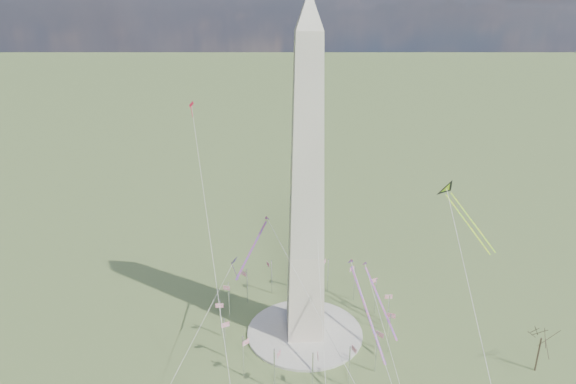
{
  "coord_description": "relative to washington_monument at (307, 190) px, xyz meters",
  "views": [
    {
      "loc": [
        -11.24,
        -134.22,
        98.29
      ],
      "look_at": [
        -5.27,
        0.0,
        47.52
      ],
      "focal_mm": 32.0,
      "sensor_mm": 36.0,
      "label": 1
    }
  ],
  "objects": [
    {
      "name": "kite_streamer_right",
      "position": [
        21.08,
        -1.41,
        -31.83
      ],
      "size": [
        7.57,
        21.1,
        14.89
      ],
      "rotation": [
        0.0,
        0.0,
        3.44
      ],
      "color": "red",
      "rests_on": "ground"
    },
    {
      "name": "plaza",
      "position": [
        0.0,
        0.0,
        -47.55
      ],
      "size": [
        36.0,
        36.0,
        0.8
      ],
      "primitive_type": "cylinder",
      "color": "#B2AFA2",
      "rests_on": "ground"
    },
    {
      "name": "kite_small_white",
      "position": [
        3.86,
        47.25,
        26.14
      ],
      "size": [
        1.42,
        2.11,
        4.49
      ],
      "rotation": [
        0.0,
        0.0,
        2.51
      ],
      "color": "silver",
      "rests_on": "ground"
    },
    {
      "name": "flagpole_ring",
      "position": [
        -0.0,
        -0.0,
        -40.68
      ],
      "size": [
        54.4,
        54.4,
        13.0
      ],
      "color": "white",
      "rests_on": "ground"
    },
    {
      "name": "kite_streamer_mid",
      "position": [
        -14.54,
        0.16,
        -15.38
      ],
      "size": [
        10.02,
        16.51,
        12.59
      ],
      "rotation": [
        0.0,
        0.0,
        2.63
      ],
      "color": "red",
      "rests_on": "ground"
    },
    {
      "name": "washington_monument",
      "position": [
        0.0,
        0.0,
        0.0
      ],
      "size": [
        15.56,
        15.56,
        100.0
      ],
      "color": "beige",
      "rests_on": "plaza"
    },
    {
      "name": "kite_diamond_purple",
      "position": [
        -21.65,
        7.96,
        -26.95
      ],
      "size": [
        2.03,
        2.91,
        8.58
      ],
      "rotation": [
        0.0,
        0.0,
        2.43
      ],
      "color": "#3A1B7B",
      "rests_on": "ground"
    },
    {
      "name": "tree_near",
      "position": [
        63.65,
        -19.87,
        -36.29
      ],
      "size": [
        9.34,
        9.34,
        16.35
      ],
      "color": "#453D2A",
      "rests_on": "ground"
    },
    {
      "name": "kite_streamer_left",
      "position": [
        13.14,
        -19.28,
        -22.04
      ],
      "size": [
        6.86,
        24.11,
        16.78
      ],
      "rotation": [
        0.0,
        0.0,
        3.37
      ],
      "color": "red",
      "rests_on": "ground"
    },
    {
      "name": "kite_small_red",
      "position": [
        -35.05,
        31.31,
        17.95
      ],
      "size": [
        1.82,
        1.75,
        5.17
      ],
      "rotation": [
        0.0,
        0.0,
        3.1
      ],
      "color": "red",
      "rests_on": "ground"
    },
    {
      "name": "ground",
      "position": [
        0.0,
        0.0,
        -47.95
      ],
      "size": [
        2000.0,
        2000.0,
        0.0
      ],
      "primitive_type": "plane",
      "color": "#4B6331",
      "rests_on": "ground"
    },
    {
      "name": "kite_delta_black",
      "position": [
        41.57,
        2.22,
        -2.17
      ],
      "size": [
        14.23,
        19.63,
        16.62
      ],
      "rotation": [
        0.0,
        0.0,
        3.67
      ],
      "color": "black",
      "rests_on": "ground"
    }
  ]
}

